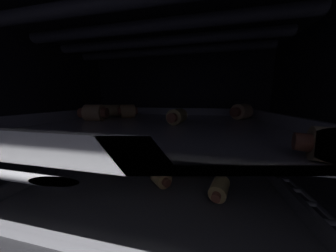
{
  "coord_description": "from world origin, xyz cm",
  "views": [
    {
      "loc": [
        7.56,
        -25.98,
        28.09
      ],
      "look_at": [
        0.0,
        9.25,
        21.71
      ],
      "focal_mm": 16.03,
      "sensor_mm": 36.0,
      "label": 1
    }
  ],
  "objects": [
    {
      "name": "pig_in_blanket_upper_3",
      "position": [
        -14.89,
        9.31,
        25.28
      ],
      "size": [
        6.13,
        3.75,
        3.02
      ],
      "rotation": [
        0.0,
        0.0,
        1.78
      ],
      "color": "#DCB671",
      "rests_on": "baking_tray_upper"
    },
    {
      "name": "oven_rack_upper",
      "position": [
        0.0,
        0.0,
        22.69
      ],
      "size": [
        51.08,
        42.49,
        0.71
      ],
      "color": "slate"
    },
    {
      "name": "oven_rack_lower",
      "position": [
        0.0,
        0.0,
        12.61
      ],
      "size": [
        51.11,
        42.49,
        0.73
      ],
      "color": "slate"
    },
    {
      "name": "pig_in_blanket_lower_1",
      "position": [
        1.41,
        -3.18,
        14.96
      ],
      "size": [
        4.06,
        4.03,
        2.69
      ],
      "rotation": [
        0.0,
        0.0,
        0.79
      ],
      "color": "#E8B970",
      "rests_on": "baking_tray_lower"
    },
    {
      "name": "pig_in_blanket_lower_5",
      "position": [
        10.84,
        -4.12,
        14.88
      ],
      "size": [
        3.58,
        5.9,
        2.51
      ],
      "rotation": [
        0.0,
        0.0,
        2.84
      ],
      "color": "#DAB96E",
      "rests_on": "baking_tray_lower"
    },
    {
      "name": "pig_in_blanket_upper_1",
      "position": [
        3.53,
        0.72,
        25.11
      ],
      "size": [
        3.38,
        6.39,
        2.69
      ],
      "rotation": [
        0.0,
        0.0,
        6.11
      ],
      "color": "#D7BE72",
      "rests_on": "baking_tray_upper"
    },
    {
      "name": "oven_wall_back",
      "position": [
        0.0,
        22.28,
        20.72
      ],
      "size": [
        55.94,
        1.2,
        41.43
      ],
      "primitive_type": "cube",
      "color": "black",
      "rests_on": "ground_plane"
    },
    {
      "name": "pig_in_blanket_lower_6",
      "position": [
        -14.49,
        1.27,
        15.18
      ],
      "size": [
        5.02,
        4.43,
        3.12
      ],
      "rotation": [
        0.0,
        0.0,
        4.12
      ],
      "color": "#DCC782",
      "rests_on": "baking_tray_lower"
    },
    {
      "name": "heating_element",
      "position": [
        0.0,
        -0.0,
        38.69
      ],
      "size": [
        42.83,
        19.57,
        1.69
      ],
      "color": "#333338"
    },
    {
      "name": "pig_in_blanket_lower_4",
      "position": [
        5.23,
        6.09,
        15.26
      ],
      "size": [
        5.61,
        3.82,
        3.28
      ],
      "rotation": [
        0.0,
        0.0,
        1.42
      ],
      "color": "#DDB273",
      "rests_on": "baking_tray_lower"
    },
    {
      "name": "oven_wall_right",
      "position": [
        27.37,
        0.0,
        20.72
      ],
      "size": [
        1.2,
        43.35,
        41.43
      ],
      "primitive_type": "cube",
      "color": "black",
      "rests_on": "ground_plane"
    },
    {
      "name": "baking_tray_upper",
      "position": [
        0.0,
        0.0,
        23.65
      ],
      "size": [
        41.9,
        35.03,
        2.66
      ],
      "color": "silver",
      "rests_on": "oven_rack_upper"
    },
    {
      "name": "oven_ceiling",
      "position": [
        0.0,
        0.0,
        42.03
      ],
      "size": [
        55.94,
        45.75,
        1.2
      ],
      "primitive_type": "cube",
      "color": "black"
    },
    {
      "name": "pig_in_blanket_lower_2",
      "position": [
        -17.62,
        13.3,
        15.18
      ],
      "size": [
        4.68,
        5.35,
        3.12
      ],
      "rotation": [
        0.0,
        0.0,
        0.65
      ],
      "color": "#E3B082",
      "rests_on": "baking_tray_lower"
    },
    {
      "name": "pig_in_blanket_lower_7",
      "position": [
        -11.92,
        5.99,
        14.89
      ],
      "size": [
        4.06,
        5.15,
        2.53
      ],
      "rotation": [
        0.0,
        0.0,
        3.66
      ],
      "color": "#ECC078",
      "rests_on": "baking_tray_lower"
    },
    {
      "name": "baking_tray_lower",
      "position": [
        0.0,
        0.0,
        13.55
      ],
      "size": [
        41.9,
        35.03,
        2.5
      ],
      "color": "#4C4C51",
      "rests_on": "oven_rack_lower"
    },
    {
      "name": "pig_in_blanket_upper_0",
      "position": [
        -9.31,
        6.91,
        25.36
      ],
      "size": [
        4.71,
        4.41,
        3.18
      ],
      "rotation": [
        0.0,
        0.0,
        2.16
      ],
      "color": "#EBB56F",
      "rests_on": "baking_tray_upper"
    },
    {
      "name": "pig_in_blanket_lower_0",
      "position": [
        5.41,
        13.02,
        15.17
      ],
      "size": [
        3.22,
        4.53,
        3.09
      ],
      "rotation": [
        0.0,
        0.0,
        6.24
      ],
      "color": "#E2B482",
      "rests_on": "baking_tray_lower"
    },
    {
      "name": "pig_in_blanket_upper_2",
      "position": [
        16.48,
        9.75,
        25.46
      ],
      "size": [
        5.41,
        5.38,
        3.38
      ],
      "rotation": [
        0.0,
        0.0,
        2.35
      ],
      "color": "#EAB97F",
      "rests_on": "baking_tray_upper"
    },
    {
      "name": "pig_in_blanket_upper_5",
      "position": [
        -13.53,
        0.79,
        25.43
      ],
      "size": [
        5.53,
        3.76,
        3.33
      ],
      "rotation": [
        0.0,
        0.0,
        4.84
      ],
      "color": "#ECB87A",
      "rests_on": "baking_tray_upper"
    },
    {
      "name": "ground_plane",
      "position": [
        0.0,
        0.0,
        -0.6
      ],
      "size": [
        55.94,
        45.75,
        1.2
      ],
      "primitive_type": "cube",
      "color": "black"
    },
    {
      "name": "oven_wall_left",
      "position": [
        -27.37,
        0.0,
        20.72
      ],
      "size": [
        1.2,
        43.35,
        41.43
      ],
      "primitive_type": "cube",
      "color": "black",
      "rests_on": "ground_plane"
    },
    {
      "name": "pig_in_blanket_lower_3",
      "position": [
        2.57,
        1.31,
        15.06
      ],
      "size": [
        3.69,
        5.46,
        2.87
      ],
      "rotation": [
        0.0,
        0.0,
        2.89
      ],
      "color": "#E7BC7B",
      "rests_on": "baking_tray_lower"
    }
  ]
}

